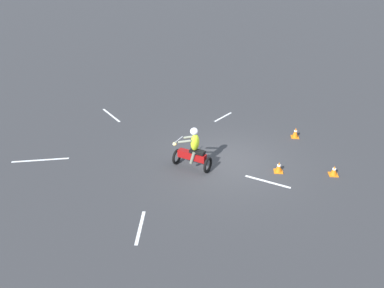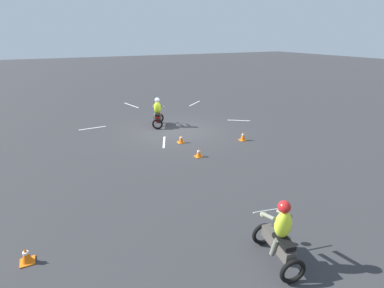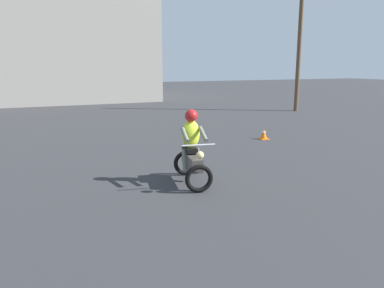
{
  "view_description": "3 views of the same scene",
  "coord_description": "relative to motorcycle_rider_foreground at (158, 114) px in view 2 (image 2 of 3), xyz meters",
  "views": [
    {
      "loc": [
        12.44,
        -0.33,
        7.29
      ],
      "look_at": [
        0.56,
        -1.38,
        1.0
      ],
      "focal_mm": 35.0,
      "sensor_mm": 36.0,
      "label": 1
    },
    {
      "loc": [
        6.13,
        14.31,
        4.97
      ],
      "look_at": [
        1.24,
        4.39,
        0.9
      ],
      "focal_mm": 28.0,
      "sensor_mm": 36.0,
      "label": 2
    },
    {
      "loc": [
        -1.38,
        2.81,
        2.6
      ],
      "look_at": [
        1.92,
        10.16,
        0.9
      ],
      "focal_mm": 35.0,
      "sensor_mm": 36.0,
      "label": 3
    }
  ],
  "objects": [
    {
      "name": "ground_plane",
      "position": [
        -0.57,
        1.35,
        -0.73
      ],
      "size": [
        120.0,
        120.0,
        0.0
      ],
      "primitive_type": "plane",
      "color": "#333335"
    },
    {
      "name": "motorcycle_rider_foreground",
      "position": [
        0.0,
        0.0,
        0.0
      ],
      "size": [
        1.12,
        1.54,
        1.66
      ],
      "rotation": [
        0.0,
        0.0,
        2.73
      ],
      "color": "black",
      "rests_on": "ground"
    },
    {
      "name": "motorcycle_rider_background",
      "position": [
        1.35,
        11.55,
        0.0
      ],
      "size": [
        0.89,
        1.56,
        1.66
      ],
      "rotation": [
        0.0,
        0.0,
        2.95
      ],
      "color": "black",
      "rests_on": "ground"
    },
    {
      "name": "traffic_cone_near_left",
      "position": [
        6.52,
        8.99,
        -0.54
      ],
      "size": [
        0.32,
        0.32,
        0.39
      ],
      "color": "orange",
      "rests_on": "ground"
    },
    {
      "name": "traffic_cone_near_right",
      "position": [
        0.03,
        5.1,
        -0.55
      ],
      "size": [
        0.32,
        0.32,
        0.37
      ],
      "color": "orange",
      "rests_on": "ground"
    },
    {
      "name": "traffic_cone_far_right",
      "position": [
        -2.92,
        4.18,
        -0.51
      ],
      "size": [
        0.32,
        0.32,
        0.45
      ],
      "color": "orange",
      "rests_on": "ground"
    },
    {
      "name": "traffic_cone_far_center",
      "position": [
        -0.02,
        3.14,
        -0.53
      ],
      "size": [
        0.32,
        0.32,
        0.4
      ],
      "color": "orange",
      "rests_on": "ground"
    },
    {
      "name": "lane_stripe_e",
      "position": [
        3.47,
        -1.25,
        -0.72
      ],
      "size": [
        1.5,
        0.18,
        0.01
      ],
      "primitive_type": "cube",
      "rotation": [
        0.0,
        0.0,
        1.62
      ],
      "color": "silver",
      "rests_on": "ground"
    },
    {
      "name": "lane_stripe_ne",
      "position": [
        0.7,
        2.7,
        -0.72
      ],
      "size": [
        0.73,
        1.55,
        0.01
      ],
      "primitive_type": "cube",
      "rotation": [
        0.0,
        0.0,
        2.74
      ],
      "color": "silver",
      "rests_on": "ground"
    },
    {
      "name": "lane_stripe_nw",
      "position": [
        -4.83,
        1.06,
        -0.72
      ],
      "size": [
        1.2,
        0.86,
        0.01
      ],
      "primitive_type": "cube",
      "rotation": [
        0.0,
        0.0,
        4.12
      ],
      "color": "silver",
      "rests_on": "ground"
    },
    {
      "name": "lane_stripe_sw",
      "position": [
        -4.56,
        -4.41,
        -0.72
      ],
      "size": [
        1.54,
        1.31,
        0.01
      ],
      "primitive_type": "cube",
      "rotation": [
        0.0,
        0.0,
        5.41
      ],
      "color": "silver",
      "rests_on": "ground"
    },
    {
      "name": "lane_stripe_s",
      "position": [
        -0.05,
        -5.93,
        -0.72
      ],
      "size": [
        0.58,
        2.11,
        0.01
      ],
      "primitive_type": "cube",
      "rotation": [
        0.0,
        0.0,
        6.51
      ],
      "color": "silver",
      "rests_on": "ground"
    }
  ]
}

